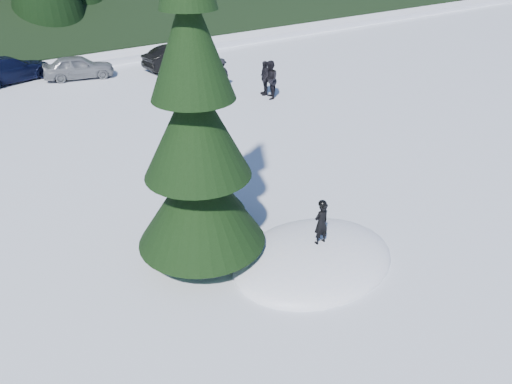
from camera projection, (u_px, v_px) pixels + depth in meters
ground at (313, 260)px, 12.87m from camera, size 200.00×200.00×0.00m
snow_mound at (313, 260)px, 12.87m from camera, size 4.48×3.52×0.96m
spruce_tall at (196, 139)px, 11.39m from camera, size 3.20×3.20×8.60m
spruce_short at (204, 157)px, 13.48m from camera, size 2.20×2.20×5.37m
child_skier at (321, 223)px, 12.47m from camera, size 0.44×0.30×1.16m
adult_0 at (270, 80)px, 24.26m from camera, size 1.08×1.14×1.86m
adult_1 at (265, 78)px, 24.87m from camera, size 0.71×1.08×1.70m
adult_2 at (222, 73)px, 25.94m from camera, size 1.08×0.75×1.54m
car_3 at (8, 69)px, 26.97m from camera, size 5.06×3.15×1.37m
car_4 at (78, 67)px, 27.60m from camera, size 4.02×2.49×1.28m
car_5 at (178, 57)px, 29.48m from camera, size 4.21×1.66×1.36m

